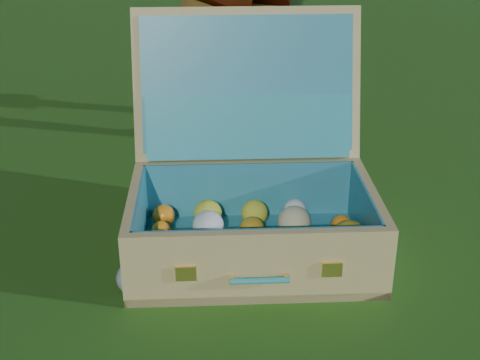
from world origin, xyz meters
name	(u,v)px	position (x,y,z in m)	size (l,w,h in m)	color
ground	(310,247)	(0.00, 0.00, 0.00)	(60.00, 60.00, 0.00)	#215114
stray_ball	(132,278)	(-0.42, -0.01, 0.03)	(0.06, 0.06, 0.06)	teal
suitcase	(250,185)	(-0.11, 0.08, 0.14)	(0.67, 0.65, 0.50)	tan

